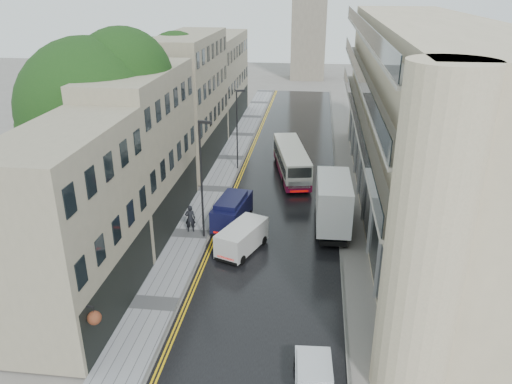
% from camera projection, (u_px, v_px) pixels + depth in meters
% --- Properties ---
extents(road, '(9.00, 85.00, 0.02)m').
position_uv_depth(road, '(283.00, 193.00, 42.14)').
color(road, black).
rests_on(road, ground).
extents(left_sidewalk, '(2.70, 85.00, 0.12)m').
position_uv_depth(left_sidewalk, '(215.00, 189.00, 42.78)').
color(left_sidewalk, gray).
rests_on(left_sidewalk, ground).
extents(right_sidewalk, '(1.80, 85.00, 0.12)m').
position_uv_depth(right_sidewalk, '(347.00, 196.00, 41.51)').
color(right_sidewalk, slate).
rests_on(right_sidewalk, ground).
extents(old_shop_row, '(4.50, 56.00, 12.00)m').
position_uv_depth(old_shop_row, '(177.00, 113.00, 43.15)').
color(old_shop_row, gray).
rests_on(old_shop_row, ground).
extents(modern_block, '(8.00, 40.00, 14.00)m').
position_uv_depth(modern_block, '(422.00, 121.00, 36.88)').
color(modern_block, beige).
rests_on(modern_block, ground).
extents(tree_near, '(10.56, 10.56, 13.89)m').
position_uv_depth(tree_near, '(94.00, 134.00, 33.99)').
color(tree_near, black).
rests_on(tree_near, ground).
extents(tree_far, '(9.24, 9.24, 12.46)m').
position_uv_depth(tree_far, '(157.00, 102.00, 46.11)').
color(tree_far, black).
rests_on(tree_far, ground).
extents(cream_bus, '(4.04, 9.91, 2.64)m').
position_uv_depth(cream_bus, '(284.00, 172.00, 43.02)').
color(cream_bus, white).
rests_on(cream_bus, road).
extents(white_lorry, '(2.45, 7.65, 3.99)m').
position_uv_depth(white_lorry, '(318.00, 212.00, 33.98)').
color(white_lorry, white).
rests_on(white_lorry, road).
extents(white_van, '(3.19, 4.53, 1.88)m').
position_uv_depth(white_van, '(220.00, 245.00, 31.92)').
color(white_van, beige).
rests_on(white_van, road).
extents(navy_van, '(2.47, 4.87, 2.38)m').
position_uv_depth(navy_van, '(214.00, 219.00, 34.91)').
color(navy_van, black).
rests_on(navy_van, road).
extents(pedestrian, '(0.82, 0.63, 2.00)m').
position_uv_depth(pedestrian, '(190.00, 218.00, 35.11)').
color(pedestrian, black).
rests_on(pedestrian, left_sidewalk).
extents(lamp_post_near, '(0.95, 0.33, 8.24)m').
position_uv_depth(lamp_post_near, '(201.00, 181.00, 33.23)').
color(lamp_post_near, black).
rests_on(lamp_post_near, left_sidewalk).
extents(lamp_post_far, '(0.84, 0.47, 7.40)m').
position_uv_depth(lamp_post_far, '(237.00, 130.00, 46.02)').
color(lamp_post_far, black).
rests_on(lamp_post_far, left_sidewalk).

